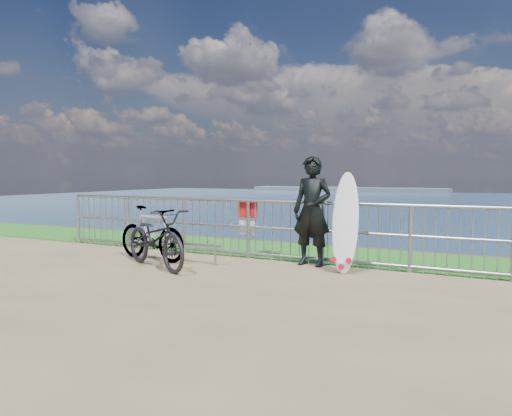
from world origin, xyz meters
The scene contains 8 objects.
grass_strip centered at (0.00, 2.70, 0.01)m, with size 120.00×120.00×0.00m, color #1C661C.
seascape centered at (-43.75, 147.49, -4.03)m, with size 260.00×260.00×5.00m.
railing centered at (0.01, 1.60, 0.58)m, with size 10.06×0.10×1.13m.
surfer centered at (0.85, 1.45, 0.96)m, with size 0.70×0.46×1.92m, color black.
surfboard centered at (1.55, 1.11, 0.76)m, with size 0.47×0.42×1.66m.
bicycle_near centered at (-1.44, 0.01, 0.51)m, with size 0.68×1.94×1.02m, color black.
bicycle_far centered at (-1.99, 0.56, 0.51)m, with size 0.48×1.69×1.02m, color black.
bike_rack centered at (-1.45, 0.63, 0.31)m, with size 1.82×0.05×0.38m.
Camera 1 is at (4.00, -6.71, 1.62)m, focal length 35.00 mm.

